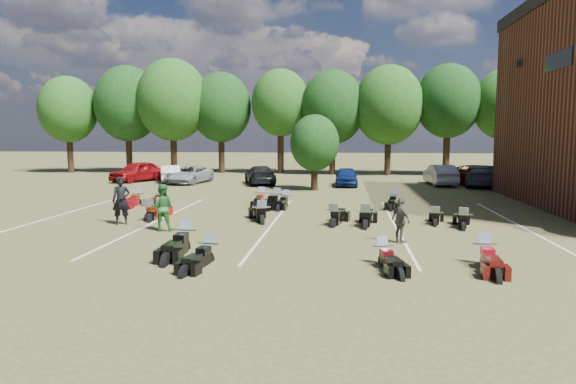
# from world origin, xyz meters

# --- Properties ---
(ground) EXTENTS (160.00, 160.00, 0.00)m
(ground) POSITION_xyz_m (0.00, 0.00, 0.00)
(ground) COLOR brown
(ground) RESTS_ON ground
(car_0) EXTENTS (3.58, 4.97, 1.57)m
(car_0) POSITION_xyz_m (-15.96, 20.19, 0.79)
(car_0) COLOR maroon
(car_0) RESTS_ON ground
(car_1) EXTENTS (2.72, 4.18, 1.30)m
(car_1) POSITION_xyz_m (-13.27, 19.90, 0.65)
(car_1) COLOR silver
(car_1) RESTS_ON ground
(car_2) EXTENTS (2.95, 5.03, 1.32)m
(car_2) POSITION_xyz_m (-11.55, 19.25, 0.66)
(car_2) COLOR gray
(car_2) RESTS_ON ground
(car_3) EXTENTS (3.18, 5.05, 1.36)m
(car_3) POSITION_xyz_m (-6.18, 19.09, 0.68)
(car_3) COLOR black
(car_3) RESTS_ON ground
(car_4) EXTENTS (1.58, 3.89, 1.32)m
(car_4) POSITION_xyz_m (0.10, 18.59, 0.66)
(car_4) COLOR #0B1C51
(car_4) RESTS_ON ground
(car_5) EXTENTS (1.85, 4.60, 1.49)m
(car_5) POSITION_xyz_m (6.82, 19.84, 0.74)
(car_5) COLOR #A2A29D
(car_5) RESTS_ON ground
(car_6) EXTENTS (3.79, 5.76, 1.47)m
(car_6) POSITION_xyz_m (9.31, 19.53, 0.74)
(car_6) COLOR #5F0C05
(car_6) RESTS_ON ground
(car_7) EXTENTS (3.62, 5.66, 1.53)m
(car_7) POSITION_xyz_m (9.63, 19.15, 0.76)
(car_7) COLOR #343539
(car_7) RESTS_ON ground
(person_black) EXTENTS (0.83, 0.69, 1.96)m
(person_black) POSITION_xyz_m (-9.13, 2.03, 0.98)
(person_black) COLOR black
(person_black) RESTS_ON ground
(person_green) EXTENTS (0.95, 0.78, 1.80)m
(person_green) POSITION_xyz_m (-6.99, 0.91, 0.90)
(person_green) COLOR #256429
(person_green) RESTS_ON ground
(person_grey) EXTENTS (0.80, 0.98, 1.56)m
(person_grey) POSITION_xyz_m (1.85, -0.33, 0.78)
(person_grey) COLOR #534D47
(person_grey) RESTS_ON ground
(motorcycle_2) EXTENTS (0.79, 2.48, 1.38)m
(motorcycle_2) POSITION_xyz_m (-5.10, -2.31, 0.00)
(motorcycle_2) COLOR black
(motorcycle_2) RESTS_ON ground
(motorcycle_3) EXTENTS (0.99, 2.15, 1.16)m
(motorcycle_3) POSITION_xyz_m (-3.96, -3.69, 0.00)
(motorcycle_3) COLOR black
(motorcycle_3) RESTS_ON ground
(motorcycle_5) EXTENTS (1.07, 2.10, 1.12)m
(motorcycle_5) POSITION_xyz_m (1.04, -3.39, 0.00)
(motorcycle_5) COLOR black
(motorcycle_5) RESTS_ON ground
(motorcycle_6) EXTENTS (0.87, 2.29, 1.25)m
(motorcycle_6) POSITION_xyz_m (3.91, -3.12, 0.00)
(motorcycle_6) COLOR #480F0A
(motorcycle_6) RESTS_ON ground
(motorcycle_7) EXTENTS (0.97, 2.41, 1.31)m
(motorcycle_7) POSITION_xyz_m (-8.41, 3.13, 0.00)
(motorcycle_7) COLOR maroon
(motorcycle_7) RESTS_ON ground
(motorcycle_8) EXTENTS (1.20, 2.55, 1.37)m
(motorcycle_8) POSITION_xyz_m (-8.26, 2.85, 0.00)
(motorcycle_8) COLOR black
(motorcycle_8) RESTS_ON ground
(motorcycle_9) EXTENTS (1.49, 2.62, 1.39)m
(motorcycle_9) POSITION_xyz_m (-3.46, 2.87, 0.00)
(motorcycle_9) COLOR black
(motorcycle_9) RESTS_ON ground
(motorcycle_10) EXTENTS (1.21, 2.50, 1.34)m
(motorcycle_10) POSITION_xyz_m (-0.47, 2.47, 0.00)
(motorcycle_10) COLOR black
(motorcycle_10) RESTS_ON ground
(motorcycle_11) EXTENTS (1.09, 2.57, 1.39)m
(motorcycle_11) POSITION_xyz_m (0.78, 2.19, 0.00)
(motorcycle_11) COLOR black
(motorcycle_11) RESTS_ON ground
(motorcycle_12) EXTENTS (1.05, 2.31, 1.24)m
(motorcycle_12) POSITION_xyz_m (4.53, 2.32, 0.00)
(motorcycle_12) COLOR black
(motorcycle_12) RESTS_ON ground
(motorcycle_13) EXTENTS (1.04, 2.12, 1.13)m
(motorcycle_13) POSITION_xyz_m (3.61, 3.09, 0.00)
(motorcycle_13) COLOR black
(motorcycle_13) RESTS_ON ground
(motorcycle_14) EXTENTS (0.69, 2.01, 1.11)m
(motorcycle_14) POSITION_xyz_m (-9.76, 8.29, 0.00)
(motorcycle_14) COLOR #3F090C
(motorcycle_14) RESTS_ON ground
(motorcycle_15) EXTENTS (0.78, 2.21, 1.22)m
(motorcycle_15) POSITION_xyz_m (-10.77, 7.70, 0.00)
(motorcycle_15) COLOR maroon
(motorcycle_15) RESTS_ON ground
(motorcycle_16) EXTENTS (1.40, 2.51, 1.33)m
(motorcycle_16) POSITION_xyz_m (-3.51, 7.78, 0.00)
(motorcycle_16) COLOR black
(motorcycle_16) RESTS_ON ground
(motorcycle_17) EXTENTS (0.81, 2.31, 1.27)m
(motorcycle_17) POSITION_xyz_m (-4.39, 8.48, 0.00)
(motorcycle_17) COLOR black
(motorcycle_17) RESTS_ON ground
(motorcycle_18) EXTENTS (0.93, 2.18, 1.18)m
(motorcycle_18) POSITION_xyz_m (-3.02, 7.88, 0.00)
(motorcycle_18) COLOR black
(motorcycle_18) RESTS_ON ground
(motorcycle_19) EXTENTS (1.05, 2.25, 1.21)m
(motorcycle_19) POSITION_xyz_m (2.46, 8.59, 0.00)
(motorcycle_19) COLOR black
(motorcycle_19) RESTS_ON ground
(tree_line) EXTENTS (56.00, 6.00, 9.79)m
(tree_line) POSITION_xyz_m (-1.00, 29.00, 6.31)
(tree_line) COLOR black
(tree_line) RESTS_ON ground
(young_tree_midfield) EXTENTS (3.20, 3.20, 4.70)m
(young_tree_midfield) POSITION_xyz_m (-2.00, 15.50, 3.09)
(young_tree_midfield) COLOR black
(young_tree_midfield) RESTS_ON ground
(parking_lines) EXTENTS (20.10, 14.00, 0.01)m
(parking_lines) POSITION_xyz_m (-3.00, 3.00, 0.01)
(parking_lines) COLOR silver
(parking_lines) RESTS_ON ground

